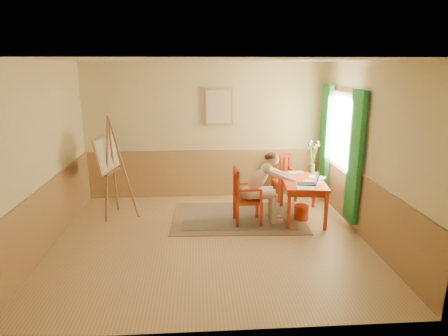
{
  "coord_description": "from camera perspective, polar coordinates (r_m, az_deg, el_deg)",
  "views": [
    {
      "loc": [
        -0.19,
        -5.85,
        2.74
      ],
      "look_at": [
        0.25,
        0.55,
        1.05
      ],
      "focal_mm": 31.65,
      "sensor_mm": 36.0,
      "label": 1
    }
  ],
  "objects": [
    {
      "name": "easel",
      "position": [
        7.4,
        -16.29,
        1.41
      ],
      "size": [
        0.68,
        0.84,
        1.88
      ],
      "color": "brown",
      "rests_on": "room"
    },
    {
      "name": "wainscot",
      "position": [
        7.02,
        -2.18,
        -3.87
      ],
      "size": [
        5.0,
        4.5,
        1.0
      ],
      "color": "#AA7E49",
      "rests_on": "room"
    },
    {
      "name": "wall_portrait",
      "position": [
        8.11,
        -0.81,
        8.8
      ],
      "size": [
        0.6,
        0.05,
        0.76
      ],
      "color": "tan",
      "rests_on": "room"
    },
    {
      "name": "room",
      "position": [
        6.01,
        -2.02,
        1.86
      ],
      "size": [
        5.04,
        4.54,
        2.84
      ],
      "color": "tan",
      "rests_on": "ground"
    },
    {
      "name": "wastebasket",
      "position": [
        7.33,
        11.08,
        -6.34
      ],
      "size": [
        0.34,
        0.34,
        0.27
      ],
      "primitive_type": "cylinder",
      "rotation": [
        0.0,
        0.0,
        -0.48
      ],
      "color": "red",
      "rests_on": "room"
    },
    {
      "name": "figure",
      "position": [
        6.92,
        5.6,
        -2.37
      ],
      "size": [
        0.95,
        0.41,
        1.29
      ],
      "color": "#D5AA91",
      "rests_on": "room"
    },
    {
      "name": "vase",
      "position": [
        7.72,
        12.68,
        1.42
      ],
      "size": [
        0.29,
        0.31,
        0.63
      ],
      "color": "#3F724C",
      "rests_on": "table"
    },
    {
      "name": "rug",
      "position": [
        7.33,
        2.04,
        -7.15
      ],
      "size": [
        2.47,
        1.71,
        0.02
      ],
      "color": "#8C7251",
      "rests_on": "room"
    },
    {
      "name": "laptop",
      "position": [
        7.01,
        12.26,
        -1.97
      ],
      "size": [
        0.37,
        0.25,
        0.21
      ],
      "color": "#1E2338",
      "rests_on": "table"
    },
    {
      "name": "window",
      "position": [
        7.55,
        16.37,
        3.51
      ],
      "size": [
        0.12,
        2.01,
        2.2
      ],
      "color": "white",
      "rests_on": "room"
    },
    {
      "name": "chair_back",
      "position": [
        8.28,
        8.58,
        -1.38
      ],
      "size": [
        0.47,
        0.49,
        0.93
      ],
      "color": "#B93615",
      "rests_on": "room"
    },
    {
      "name": "papers",
      "position": [
        7.29,
        11.98,
        -1.65
      ],
      "size": [
        0.73,
        1.23,
        0.0
      ],
      "color": "white",
      "rests_on": "table"
    },
    {
      "name": "chair_left",
      "position": [
        6.93,
        3.03,
        -4.11
      ],
      "size": [
        0.48,
        0.46,
        1.01
      ],
      "color": "#B93615",
      "rests_on": "room"
    },
    {
      "name": "table",
      "position": [
        7.27,
        11.34,
        -2.41
      ],
      "size": [
        0.84,
        1.27,
        0.72
      ],
      "color": "#B93615",
      "rests_on": "room"
    }
  ]
}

